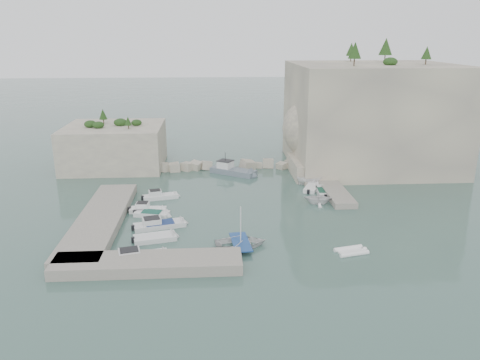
{
  "coord_description": "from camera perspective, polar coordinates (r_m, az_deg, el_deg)",
  "views": [
    {
      "loc": [
        -3.71,
        -53.27,
        21.47
      ],
      "look_at": [
        0.0,
        6.0,
        3.0
      ],
      "focal_mm": 35.0,
      "sensor_mm": 36.0,
      "label": 1
    }
  ],
  "objects": [
    {
      "name": "rowboat_mast",
      "position": [
        49.05,
        0.08,
        -5.27
      ],
      "size": [
        0.1,
        0.1,
        4.2
      ],
      "primitive_type": "cylinder",
      "color": "white",
      "rests_on": "rowboat"
    },
    {
      "name": "motorboat_e",
      "position": [
        52.39,
        -10.31,
        -7.21
      ],
      "size": [
        5.32,
        3.16,
        0.7
      ],
      "primitive_type": null,
      "rotation": [
        0.0,
        0.0,
        0.24
      ],
      "color": "silver",
      "rests_on": "ground"
    },
    {
      "name": "vegetation",
      "position": [
        80.68,
        12.3,
        14.38
      ],
      "size": [
        53.48,
        13.88,
        13.4
      ],
      "color": "#1E4219",
      "rests_on": "ground"
    },
    {
      "name": "rowboat",
      "position": [
        50.13,
        0.08,
        -8.08
      ],
      "size": [
        5.82,
        4.42,
        1.13
      ],
      "primitive_type": "imported",
      "rotation": [
        0.0,
        0.0,
        1.67
      ],
      "color": "silver",
      "rests_on": "ground"
    },
    {
      "name": "motorboat_d",
      "position": [
        55.62,
        -9.74,
        -5.69
      ],
      "size": [
        6.77,
        3.55,
        1.4
      ],
      "primitive_type": null,
      "rotation": [
        0.0,
        0.0,
        0.26
      ],
      "color": "silver",
      "rests_on": "ground"
    },
    {
      "name": "quay_west",
      "position": [
        57.85,
        -16.66,
        -4.69
      ],
      "size": [
        5.0,
        24.0,
        1.1
      ],
      "primitive_type": "cube",
      "color": "#9E9689",
      "rests_on": "ground"
    },
    {
      "name": "ground",
      "position": [
        57.55,
        0.37,
        -4.63
      ],
      "size": [
        400.0,
        400.0,
        0.0
      ],
      "primitive_type": "plane",
      "color": "#416258",
      "rests_on": "ground"
    },
    {
      "name": "ledge_east",
      "position": [
        68.87,
        11.07,
        -0.87
      ],
      "size": [
        3.0,
        16.0,
        0.8
      ],
      "primitive_type": "cube",
      "color": "#9E9689",
      "rests_on": "ground"
    },
    {
      "name": "outcrop_west",
      "position": [
        81.94,
        -14.99,
        4.02
      ],
      "size": [
        16.0,
        14.0,
        7.0
      ],
      "primitive_type": "cube",
      "color": "beige",
      "rests_on": "ground"
    },
    {
      "name": "motorboat_a",
      "position": [
        65.08,
        -9.65,
        -2.24
      ],
      "size": [
        5.38,
        2.76,
        1.4
      ],
      "primitive_type": null,
      "rotation": [
        0.0,
        0.0,
        0.25
      ],
      "color": "white",
      "rests_on": "ground"
    },
    {
      "name": "motorboat_c",
      "position": [
        59.13,
        -10.69,
        -4.33
      ],
      "size": [
        4.93,
        2.68,
        0.7
      ],
      "primitive_type": null,
      "rotation": [
        0.0,
        0.0,
        -0.22
      ],
      "color": "white",
      "rests_on": "ground"
    },
    {
      "name": "tender_east_c",
      "position": [
        68.81,
        8.75,
        -1.11
      ],
      "size": [
        3.51,
        5.23,
        0.7
      ],
      "primitive_type": null,
      "rotation": [
        0.0,
        0.0,
        1.15
      ],
      "color": "white",
      "rests_on": "ground"
    },
    {
      "name": "tender_east_a",
      "position": [
        63.11,
        9.46,
        -2.86
      ],
      "size": [
        4.19,
        3.77,
        1.96
      ],
      "primitive_type": "imported",
      "rotation": [
        0.0,
        0.0,
        1.41
      ],
      "color": "white",
      "rests_on": "ground"
    },
    {
      "name": "breakwater",
      "position": [
        78.13,
        -1.47,
        1.85
      ],
      "size": [
        28.0,
        3.0,
        1.4
      ],
      "primitive_type": "cube",
      "color": "beige",
      "rests_on": "ground"
    },
    {
      "name": "cliff_east",
      "position": [
        81.85,
        15.65,
        7.52
      ],
      "size": [
        26.0,
        22.0,
        17.0
      ],
      "primitive_type": "cube",
      "color": "beige",
      "rests_on": "ground"
    },
    {
      "name": "cliff_terrace",
      "position": [
        75.94,
        9.27,
        1.6
      ],
      "size": [
        8.0,
        10.0,
        2.5
      ],
      "primitive_type": "cube",
      "color": "beige",
      "rests_on": "ground"
    },
    {
      "name": "inflatable_dinghy",
      "position": [
        50.09,
        13.39,
        -8.61
      ],
      "size": [
        3.77,
        2.43,
        0.44
      ],
      "primitive_type": null,
      "rotation": [
        0.0,
        0.0,
        0.23
      ],
      "color": "white",
      "rests_on": "ground"
    },
    {
      "name": "motorboat_f",
      "position": [
        48.32,
        -12.23,
        -9.53
      ],
      "size": [
        6.7,
        3.4,
        1.4
      ],
      "primitive_type": null,
      "rotation": [
        0.0,
        0.0,
        0.24
      ],
      "color": "silver",
      "rests_on": "ground"
    },
    {
      "name": "quay_south",
      "position": [
        46.26,
        -11.17,
        -9.97
      ],
      "size": [
        18.0,
        4.0,
        1.1
      ],
      "primitive_type": "cube",
      "color": "#9E9689",
      "rests_on": "ground"
    },
    {
      "name": "work_boat",
      "position": [
        75.45,
        -0.81,
        0.74
      ],
      "size": [
        8.28,
        6.56,
        2.2
      ],
      "primitive_type": null,
      "rotation": [
        0.0,
        0.0,
        -0.58
      ],
      "color": "slate",
      "rests_on": "ground"
    },
    {
      "name": "motorboat_b",
      "position": [
        60.49,
        -11.13,
        -3.86
      ],
      "size": [
        5.05,
        1.98,
        1.4
      ],
      "primitive_type": null,
      "rotation": [
        0.0,
        0.0,
        -0.07
      ],
      "color": "white",
      "rests_on": "ground"
    },
    {
      "name": "tender_east_d",
      "position": [
        70.91,
        8.62,
        -0.55
      ],
      "size": [
        4.3,
        1.78,
        1.63
      ],
      "primitive_type": "imported",
      "rotation": [
        0.0,
        0.0,
        1.52
      ],
      "color": "white",
      "rests_on": "ground"
    },
    {
      "name": "tender_east_b",
      "position": [
        67.05,
        10.04,
        -1.68
      ],
      "size": [
        1.87,
        4.73,
        0.7
      ],
      "primitive_type": null,
      "rotation": [
        0.0,
        0.0,
        1.51
      ],
      "color": "silver",
      "rests_on": "ground"
    }
  ]
}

